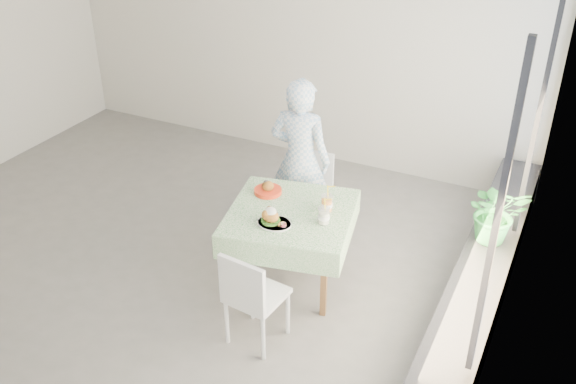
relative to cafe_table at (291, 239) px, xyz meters
The scene contains 14 objects.
floor 1.28m from the cafe_table, behind, with size 6.00×6.00×0.00m, color #615F5C.
wall_back 2.88m from the cafe_table, 116.06° to the left, with size 6.00×0.02×2.80m, color beige.
wall_right 2.03m from the cafe_table, ahead, with size 0.02×5.00×2.80m, color beige.
window_pane 2.13m from the cafe_table, ahead, with size 0.01×4.80×2.18m, color #D1E0F9.
window_ledge 1.62m from the cafe_table, ahead, with size 0.40×4.80×0.50m, color black.
cafe_table is the anchor object (origin of this frame).
chair_far 0.91m from the cafe_table, 103.43° to the left, with size 0.42×0.42×0.81m.
chair_near 0.83m from the cafe_table, 83.72° to the right, with size 0.45×0.45×0.86m.
diner 0.88m from the cafe_table, 109.46° to the left, with size 0.60×0.39×1.65m, color #81AACF.
main_dish 0.41m from the cafe_table, 101.13° to the right, with size 0.30×0.30×0.15m.
juice_cup_orange 0.47m from the cafe_table, 27.80° to the left, with size 0.11×0.11×0.30m.
juice_cup_lemonade 0.48m from the cafe_table, ahead, with size 0.10×0.10×0.29m.
second_dish 0.49m from the cafe_table, 149.03° to the left, with size 0.25×0.25×0.12m.
potted_plant 1.77m from the cafe_table, 23.70° to the left, with size 0.50×0.43×0.55m, color #287A37.
Camera 1 is at (3.23, -4.15, 3.62)m, focal length 40.00 mm.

